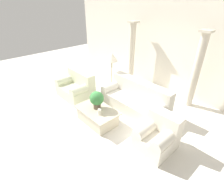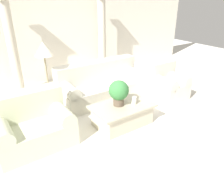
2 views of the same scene
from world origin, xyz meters
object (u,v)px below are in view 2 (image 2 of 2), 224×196
(loveseat, at_px, (32,125))
(floor_lamp, at_px, (44,53))
(sofa_long, at_px, (101,85))
(coffee_table, at_px, (122,114))
(armchair, at_px, (166,83))
(potted_plant, at_px, (119,91))

(loveseat, height_order, floor_lamp, floor_lamp)
(sofa_long, height_order, coffee_table, sofa_long)
(loveseat, height_order, armchair, loveseat)
(floor_lamp, relative_size, armchair, 1.76)
(coffee_table, bearing_deg, floor_lamp, 123.99)
(loveseat, xyz_separation_m, floor_lamp, (0.68, 1.04, 0.94))
(sofa_long, bearing_deg, loveseat, -155.65)
(potted_plant, height_order, armchair, potted_plant)
(floor_lamp, distance_m, armchair, 2.99)
(loveseat, bearing_deg, armchair, 0.85)
(floor_lamp, bearing_deg, armchair, -20.43)
(coffee_table, xyz_separation_m, potted_plant, (-0.06, 0.05, 0.50))
(sofa_long, relative_size, floor_lamp, 1.41)
(coffee_table, bearing_deg, armchair, 14.34)
(potted_plant, bearing_deg, coffee_table, -42.53)
(loveseat, distance_m, potted_plant, 1.66)
(coffee_table, relative_size, potted_plant, 2.37)
(armchair, bearing_deg, loveseat, -179.15)
(loveseat, xyz_separation_m, armchair, (3.34, 0.05, -0.00))
(floor_lamp, bearing_deg, sofa_long, -7.17)
(loveseat, distance_m, armchair, 3.34)
(loveseat, height_order, coffee_table, loveseat)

